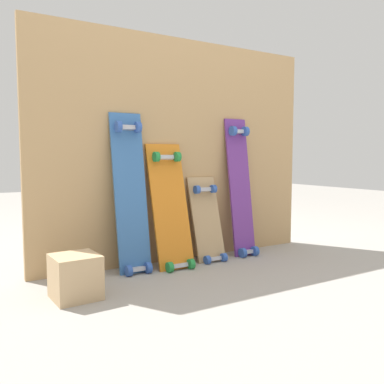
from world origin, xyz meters
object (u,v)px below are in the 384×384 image
Objects in this scene: skateboard_blue at (131,198)px; skateboard_orange at (171,211)px; skateboard_purple at (241,192)px; wooden_crate at (75,277)px; skateboard_natural at (207,224)px.

skateboard_blue reaches higher than skateboard_orange.
wooden_crate is (-1.21, -0.30, -0.33)m from skateboard_purple.
skateboard_blue is at bearing 173.35° from skateboard_orange.
skateboard_orange is 3.91× the size of wooden_crate.
skateboard_natural is 0.34m from skateboard_purple.
skateboard_natural is at bearing 17.29° from wooden_crate.
skateboard_purple reaches higher than skateboard_orange.
skateboard_purple is at bearing 3.30° from skateboard_orange.
skateboard_orange reaches higher than wooden_crate.
skateboard_orange is 0.75m from wooden_crate.
skateboard_natural is 0.98m from wooden_crate.
wooden_crate is (-0.65, -0.27, -0.24)m from skateboard_orange.
skateboard_blue is 0.56m from skateboard_natural.
skateboard_purple is (0.80, 0.00, 0.00)m from skateboard_blue.
wooden_crate is (-0.41, -0.30, -0.33)m from skateboard_blue.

